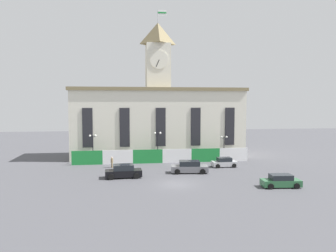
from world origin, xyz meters
TOP-DOWN VIEW (x-y plane):
  - ground_plane at (0.00, 0.00)m, footprint 160.00×160.00m
  - civic_building at (0.00, 21.81)m, footprint 32.00×9.54m
  - banner_fence at (0.00, 14.56)m, footprint 29.80×0.12m
  - street_lamp_right at (-11.57, 15.68)m, footprint 1.26×0.36m
  - street_lamp_far_left at (-0.71, 15.68)m, footprint 1.26×0.36m
  - street_lamp_far_right at (11.04, 15.68)m, footprint 1.26×0.36m
  - car_silver_hatch at (9.29, 9.91)m, footprint 3.95×2.11m
  - car_black_suv at (-6.52, 4.52)m, footprint 5.01×2.61m
  - car_green_wagon at (12.26, -3.05)m, footprint 4.73×2.42m
  - car_gray_pickup at (2.96, 6.34)m, footprint 5.49×2.83m
  - pedestrian at (-8.31, 11.67)m, footprint 0.47×0.47m

SIDE VIEW (x-z plane):
  - ground_plane at x=0.00m, z-range 0.00..0.00m
  - car_silver_hatch at x=9.29m, z-range -0.06..1.44m
  - car_green_wagon at x=12.26m, z-range -0.06..1.49m
  - car_gray_pickup at x=2.96m, z-range -0.07..1.68m
  - car_black_suv at x=-6.52m, z-range -0.07..1.73m
  - pedestrian at x=-8.31m, z-range 0.08..1.79m
  - banner_fence at x=0.00m, z-range 0.00..2.32m
  - street_lamp_far_right at x=11.04m, z-range 1.04..5.36m
  - street_lamp_right at x=-11.57m, z-range 1.12..5.97m
  - street_lamp_far_left at x=-0.71m, z-range 1.15..6.30m
  - civic_building at x=0.00m, z-range -6.39..20.94m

